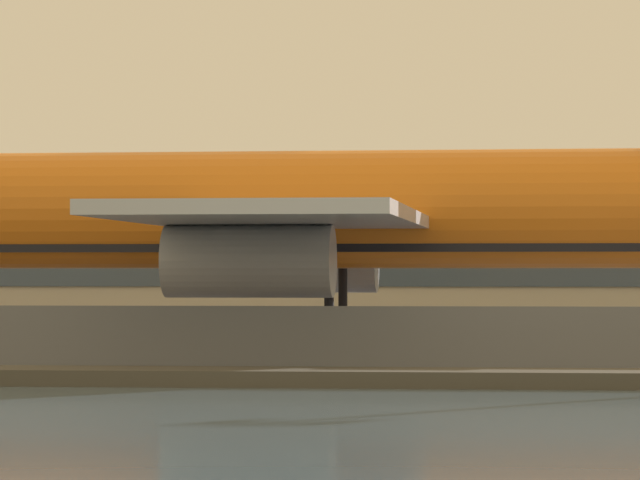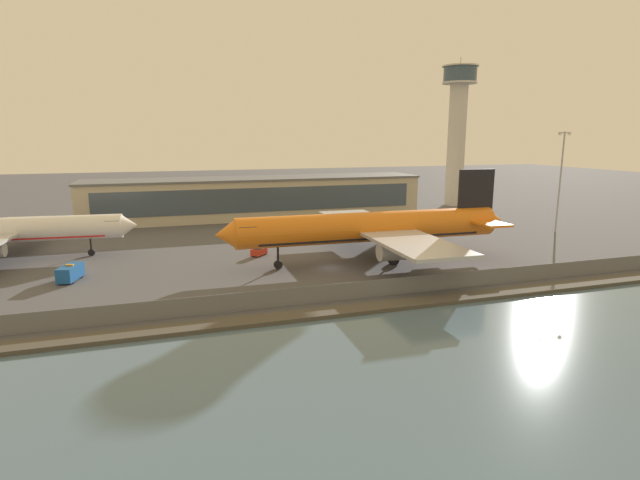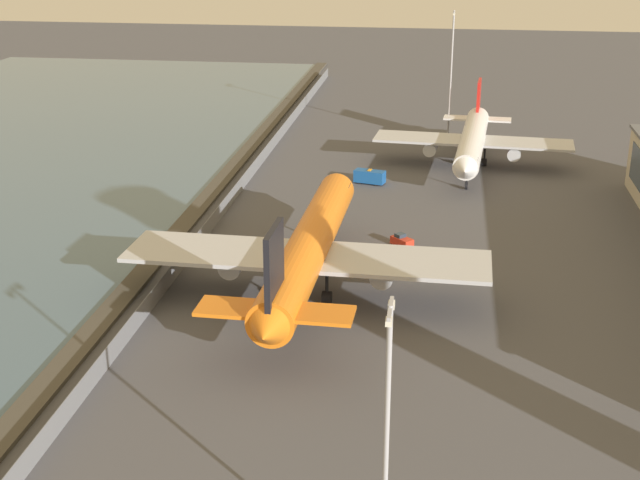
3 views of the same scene
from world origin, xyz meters
name	(u,v)px [view 2 (image 2 of 3)]	position (x,y,z in m)	size (l,w,h in m)	color
ground_plane	(330,268)	(0.00, 0.00, 0.00)	(500.00, 500.00, 0.00)	#4C4C51
shoreline_seawall	(384,306)	(0.00, -20.50, 0.25)	(320.00, 3.00, 0.50)	#474238
perimeter_fence	(370,289)	(0.00, -16.00, 1.16)	(280.00, 0.10, 2.33)	slate
cargo_jet_orange	(374,228)	(8.32, 1.51, 5.87)	(51.21, 43.56, 15.38)	orange
passenger_jet_white_red	(4,231)	(-51.33, 22.08, 5.05)	(42.27, 36.00, 13.22)	white
baggage_tug	(259,251)	(-9.40, 11.86, 0.81)	(3.37, 3.42, 1.80)	red
ops_van	(71,272)	(-38.82, 4.86, 1.28)	(3.35, 5.56, 2.48)	#19519E
control_tower	(457,123)	(61.20, 60.38, 24.85)	(10.69, 10.69, 43.85)	beige
terminal_building	(258,197)	(-1.32, 55.04, 5.24)	(86.67, 15.09, 10.45)	#BCB299
apron_light_mast_apron_west	(561,177)	(58.13, 14.25, 12.26)	(3.20, 0.40, 21.93)	#A8A8AD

